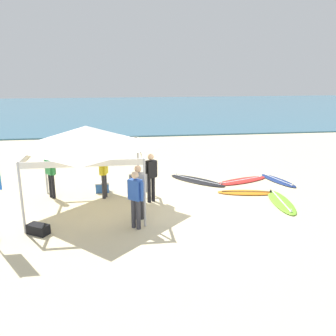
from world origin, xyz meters
The scene contains 15 objects.
ground_plane centered at (0.00, 0.00, 0.00)m, with size 80.00×80.00×0.00m, color beige.
sea centered at (0.00, 31.31, 0.05)m, with size 80.00×36.00×0.10m, color #386B84.
canopy_tent centered at (-2.37, 0.51, 2.39)m, with size 3.51×3.51×2.75m.
surfboard_black centered at (1.77, 2.91, 0.04)m, with size 2.32×2.34×0.19m.
surfboard_orange centered at (3.30, 1.18, 0.04)m, with size 2.23×0.96×0.19m.
surfboard_red centered at (3.59, 2.63, 0.04)m, with size 2.53×1.45×0.19m.
surfboard_navy centered at (5.10, 2.45, 0.04)m, with size 1.09×2.09×0.19m.
surfboard_lime centered at (4.14, 0.07, 0.04)m, with size 0.94×2.46×0.19m.
person_grey centered at (-0.83, -0.65, 0.99)m, with size 0.55×0.25×1.71m.
person_black centered at (-0.31, 0.80, 0.99)m, with size 0.47×0.38×1.71m.
person_yellow centered at (-1.93, 1.46, 0.99)m, with size 0.31×0.53×1.71m.
person_green centered at (-3.80, 1.71, 0.99)m, with size 0.39×0.46×1.71m.
person_blue centered at (-0.94, -1.30, 0.99)m, with size 0.44×0.40×1.71m.
gear_bag_near_tent centered at (-3.68, -1.31, 0.14)m, with size 0.60×0.32×0.28m, color black.
cooler_box centered at (-2.05, 2.09, 0.20)m, with size 0.50×0.36×0.39m.
Camera 1 is at (-1.32, -10.90, 4.44)m, focal length 38.23 mm.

